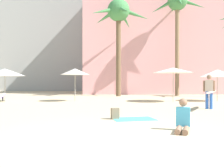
% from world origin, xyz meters
% --- Properties ---
extents(ground, '(120.00, 120.00, 0.00)m').
position_xyz_m(ground, '(0.00, 0.00, 0.00)').
color(ground, '#C6B28C').
extents(hotel_pink, '(20.24, 11.90, 13.45)m').
position_xyz_m(hotel_pink, '(6.97, 26.97, 6.73)').
color(hotel_pink, pink).
rests_on(hotel_pink, ground).
extents(hotel_tower_gray, '(18.62, 10.52, 26.37)m').
position_xyz_m(hotel_tower_gray, '(-9.51, 36.47, 13.18)').
color(hotel_tower_gray, '#A8A8A3').
rests_on(hotel_tower_gray, ground).
extents(palm_tree_far_left, '(5.71, 5.78, 9.31)m').
position_xyz_m(palm_tree_far_left, '(0.61, 18.23, 7.65)').
color(palm_tree_far_left, brown).
rests_on(palm_tree_far_left, ground).
extents(palm_tree_left, '(5.38, 5.37, 10.41)m').
position_xyz_m(palm_tree_left, '(6.50, 19.13, 8.61)').
color(palm_tree_left, '#896B4C').
rests_on(palm_tree_left, ground).
extents(cafe_umbrella_0, '(2.76, 2.76, 2.32)m').
position_xyz_m(cafe_umbrella_0, '(-7.52, 11.41, 2.06)').
color(cafe_umbrella_0, gray).
rests_on(cafe_umbrella_0, ground).
extents(cafe_umbrella_1, '(2.78, 2.78, 2.40)m').
position_xyz_m(cafe_umbrella_1, '(4.20, 11.49, 2.21)').
color(cafe_umbrella_1, gray).
rests_on(cafe_umbrella_1, ground).
extents(cafe_umbrella_2, '(2.46, 2.46, 2.29)m').
position_xyz_m(cafe_umbrella_2, '(7.51, 11.96, 2.02)').
color(cafe_umbrella_2, gray).
rests_on(cafe_umbrella_2, ground).
extents(cafe_umbrella_3, '(2.09, 2.09, 2.36)m').
position_xyz_m(cafe_umbrella_3, '(-2.75, 12.01, 2.13)').
color(cafe_umbrella_3, gray).
rests_on(cafe_umbrella_3, ground).
extents(beach_towel, '(1.76, 1.35, 0.01)m').
position_xyz_m(beach_towel, '(0.65, 3.25, 0.01)').
color(beach_towel, '#4CC6D6').
rests_on(beach_towel, ground).
extents(backpack, '(0.34, 0.30, 0.42)m').
position_xyz_m(backpack, '(-0.07, 3.29, 0.20)').
color(backpack, '#736149').
rests_on(backpack, ground).
extents(person_near_left, '(0.66, 0.99, 0.94)m').
position_xyz_m(person_near_left, '(1.84, 0.89, 0.33)').
color(person_near_left, '#936B51').
rests_on(person_near_left, ground).
extents(person_mid_left, '(1.79, 2.85, 1.78)m').
position_xyz_m(person_mid_left, '(4.89, 6.64, 0.95)').
color(person_mid_left, blue).
rests_on(person_mid_left, ground).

